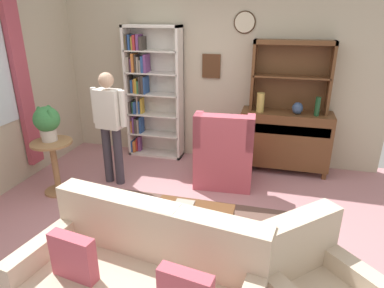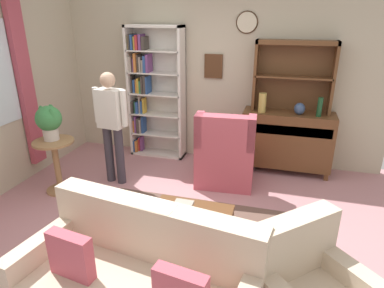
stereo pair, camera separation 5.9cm
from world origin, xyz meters
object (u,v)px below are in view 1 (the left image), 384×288
object	(u,v)px
vase_round	(297,108)
coffee_table	(192,218)
bookshelf	(150,91)
sideboard	(285,139)
wingback_chair	(224,157)
book_stack	(183,207)
vase_tall	(260,102)
sideboard_hutch	(292,66)
plant_stand	(54,162)
potted_plant_large	(47,121)
bottle_wine	(317,106)
person_reading	(110,121)

from	to	relation	value
vase_round	coffee_table	world-z (taller)	vase_round
bookshelf	coffee_table	distance (m)	2.68
sideboard	coffee_table	world-z (taller)	sideboard
wingback_chair	vase_round	bearing A→B (deg)	31.83
coffee_table	book_stack	size ratio (longest dim) A/B	3.75
vase_tall	coffee_table	distance (m)	2.23
sideboard_hutch	plant_stand	bearing A→B (deg)	-151.30
coffee_table	plant_stand	bearing A→B (deg)	162.10
vase_round	wingback_chair	world-z (taller)	vase_round
coffee_table	sideboard_hutch	bearing A→B (deg)	68.90
sideboard_hutch	potted_plant_large	world-z (taller)	sideboard_hutch
bottle_wine	wingback_chair	bearing A→B (deg)	-155.00
vase_tall	book_stack	xyz separation A→B (m)	(-0.56, -2.08, -0.58)
bottle_wine	wingback_chair	xyz separation A→B (m)	(-1.19, -0.55, -0.67)
sideboard	sideboard_hutch	size ratio (longest dim) A/B	1.18
wingback_chair	coffee_table	distance (m)	1.50
bookshelf	potted_plant_large	bearing A→B (deg)	-117.36
wingback_chair	bottle_wine	bearing A→B (deg)	25.00
vase_tall	wingback_chair	distance (m)	0.97
book_stack	sideboard	bearing A→B (deg)	66.27
sideboard_hutch	plant_stand	world-z (taller)	sideboard_hutch
sideboard	person_reading	xyz separation A→B (m)	(-2.30, -1.03, 0.40)
plant_stand	person_reading	xyz separation A→B (m)	(0.61, 0.46, 0.46)
bookshelf	plant_stand	bearing A→B (deg)	-115.51
sideboard_hutch	book_stack	size ratio (longest dim) A/B	5.16
bottle_wine	book_stack	size ratio (longest dim) A/B	1.26
vase_round	bookshelf	bearing A→B (deg)	176.25
sideboard	vase_tall	world-z (taller)	vase_tall
vase_round	coffee_table	bearing A→B (deg)	-115.70
coffee_table	wingback_chair	bearing A→B (deg)	87.33
potted_plant_large	person_reading	xyz separation A→B (m)	(0.65, 0.42, -0.08)
bookshelf	vase_round	world-z (taller)	bookshelf
bottle_wine	person_reading	size ratio (longest dim) A/B	0.17
sideboard_hutch	coffee_table	bearing A→B (deg)	-111.10
vase_tall	wingback_chair	world-z (taller)	vase_tall
sideboard_hutch	vase_tall	bearing A→B (deg)	-154.11
bookshelf	wingback_chair	size ratio (longest dim) A/B	2.00
vase_round	bottle_wine	size ratio (longest dim) A/B	0.63
sideboard	wingback_chair	xyz separation A→B (m)	(-0.80, -0.64, -0.13)
sideboard_hutch	potted_plant_large	size ratio (longest dim) A/B	2.44
potted_plant_large	vase_tall	bearing A→B (deg)	28.04
wingback_chair	plant_stand	distance (m)	2.27
vase_round	wingback_chair	bearing A→B (deg)	-148.17
bookshelf	plant_stand	xyz separation A→B (m)	(-0.75, -1.57, -0.64)
sideboard	sideboard_hutch	xyz separation A→B (m)	(0.00, 0.11, 1.05)
person_reading	coffee_table	bearing A→B (deg)	-37.86
book_stack	person_reading	bearing A→B (deg)	140.02
bottle_wine	person_reading	bearing A→B (deg)	-160.76
bottle_wine	potted_plant_large	distance (m)	3.61
person_reading	book_stack	distance (m)	1.82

